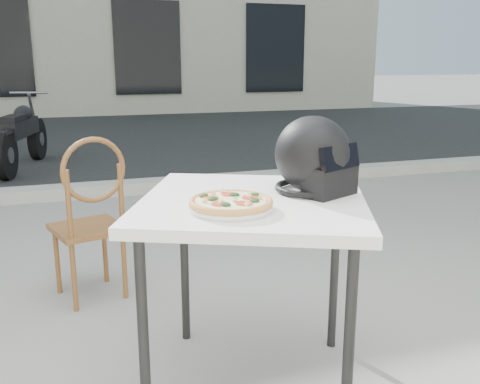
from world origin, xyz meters
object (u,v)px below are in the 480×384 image
object	(u,v)px
helmet	(314,159)
cafe_chair_main	(91,211)
plate	(231,208)
cafe_table_main	(253,216)
motorcycle	(22,136)
pizza	(231,202)

from	to	relation	value
helmet	cafe_chair_main	xyz separation A→B (m)	(-0.83, 1.02, -0.42)
plate	cafe_chair_main	bearing A→B (deg)	110.36
plate	helmet	bearing A→B (deg)	21.64
cafe_table_main	plate	distance (m)	0.20
helmet	plate	bearing A→B (deg)	177.10
helmet	motorcycle	distance (m)	5.38
plate	helmet	xyz separation A→B (m)	(0.39, 0.16, 0.12)
pizza	cafe_chair_main	bearing A→B (deg)	110.36
plate	pizza	bearing A→B (deg)	65.77
pizza	cafe_chair_main	distance (m)	1.29
pizza	helmet	bearing A→B (deg)	21.62
cafe_table_main	pizza	xyz separation A→B (m)	(-0.13, -0.13, 0.10)
cafe_table_main	pizza	distance (m)	0.21
motorcycle	cafe_chair_main	bearing A→B (deg)	-68.81
cafe_table_main	cafe_chair_main	bearing A→B (deg)	118.55
cafe_chair_main	cafe_table_main	bearing A→B (deg)	101.04
motorcycle	cafe_table_main	bearing A→B (deg)	-64.44
helmet	motorcycle	world-z (taller)	helmet
motorcycle	pizza	bearing A→B (deg)	-66.09
cafe_table_main	motorcycle	size ratio (longest dim) A/B	0.61
plate	pizza	size ratio (longest dim) A/B	0.98
cafe_table_main	motorcycle	distance (m)	5.32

